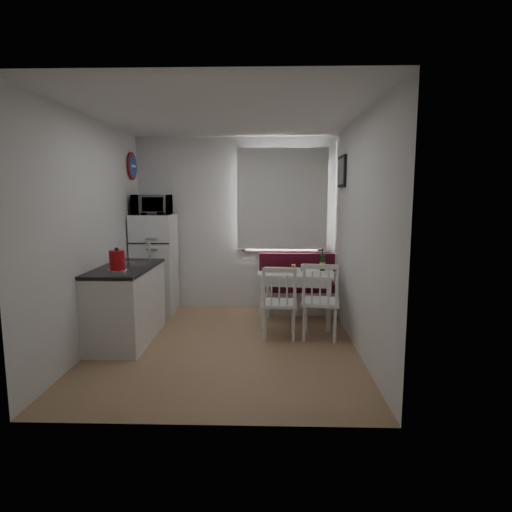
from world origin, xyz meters
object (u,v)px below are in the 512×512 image
(dining_table, at_px, (297,278))
(microwave, at_px, (152,205))
(fridge, at_px, (155,264))
(kettle, at_px, (117,261))
(bench, at_px, (297,293))
(chair_left, at_px, (279,295))
(chair_right, at_px, (322,293))
(kitchen_counter, at_px, (127,303))
(wine_bottle, at_px, (323,260))

(dining_table, distance_m, microwave, 2.33)
(fridge, distance_m, kettle, 1.67)
(bench, bearing_deg, chair_left, -103.06)
(chair_left, relative_size, kettle, 1.81)
(chair_right, relative_size, fridge, 0.35)
(bench, xyz_separation_m, chair_left, (-0.30, -1.31, 0.27))
(dining_table, bearing_deg, chair_left, -103.45)
(kitchen_counter, height_order, chair_right, kitchen_counter)
(microwave, distance_m, wine_bottle, 2.55)
(fridge, xyz_separation_m, kettle, (0.03, -1.64, 0.30))
(kitchen_counter, bearing_deg, chair_left, 1.18)
(chair_right, bearing_deg, kettle, -160.14)
(chair_left, xyz_separation_m, kettle, (-1.78, -0.43, 0.48))
(bench, height_order, microwave, microwave)
(microwave, bearing_deg, chair_left, -32.58)
(kitchen_counter, xyz_separation_m, dining_table, (2.08, 0.70, 0.19))
(fridge, bearing_deg, kitchen_counter, -90.90)
(kettle, bearing_deg, microwave, 91.08)
(chair_right, relative_size, microwave, 0.98)
(kitchen_counter, relative_size, fridge, 0.91)
(kitchen_counter, bearing_deg, chair_right, 0.80)
(chair_left, bearing_deg, wine_bottle, 53.59)
(kettle, bearing_deg, kitchen_counter, 97.17)
(kitchen_counter, relative_size, wine_bottle, 4.42)
(fridge, relative_size, kettle, 5.48)
(bench, height_order, chair_right, chair_right)
(chair_right, bearing_deg, microwave, 162.57)
(kettle, height_order, wine_bottle, kettle)
(dining_table, bearing_deg, bench, 92.41)
(kettle, bearing_deg, wine_bottle, 26.64)
(chair_left, bearing_deg, kettle, -164.59)
(chair_right, relative_size, kettle, 1.91)
(kitchen_counter, xyz_separation_m, wine_bottle, (2.43, 0.80, 0.42))
(dining_table, relative_size, microwave, 2.00)
(dining_table, height_order, chair_left, chair_left)
(chair_right, bearing_deg, fridge, 161.59)
(dining_table, height_order, microwave, microwave)
(microwave, bearing_deg, kitchen_counter, -90.94)
(kitchen_counter, distance_m, bench, 2.53)
(bench, distance_m, kettle, 2.82)
(microwave, bearing_deg, bench, 4.27)
(bench, distance_m, microwave, 2.50)
(kettle, relative_size, wine_bottle, 0.89)
(chair_right, distance_m, fridge, 2.61)
(chair_left, xyz_separation_m, wine_bottle, (0.60, 0.76, 0.32))
(kitchen_counter, relative_size, microwave, 2.54)
(kitchen_counter, distance_m, wine_bottle, 2.59)
(chair_right, height_order, fridge, fridge)
(fridge, bearing_deg, dining_table, -14.80)
(chair_right, distance_m, kettle, 2.36)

